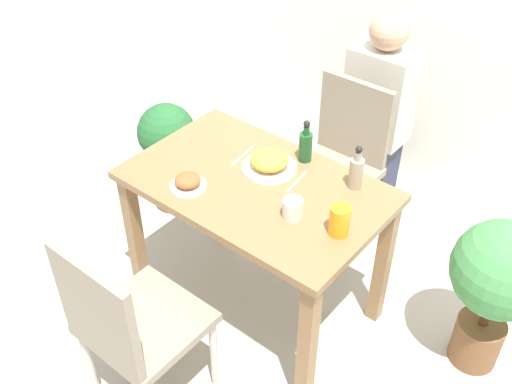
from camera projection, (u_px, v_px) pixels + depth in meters
The scene contains 15 objects.
ground_plane at pixel (256, 301), 2.99m from camera, with size 16.00×16.00×0.00m, color #B7B2A8.
dining_table at pixel (256, 205), 2.60m from camera, with size 1.10×0.69×0.75m.
chair_near at pixel (128, 324), 2.23m from camera, with size 0.42×0.42×0.91m.
chair_far at pixel (339, 157), 3.08m from camera, with size 0.42×0.42×0.91m.
food_plate at pixel (269, 162), 2.58m from camera, with size 0.24×0.24×0.08m.
side_plate at pixel (188, 182), 2.49m from camera, with size 0.16×0.16×0.06m.
drink_cup at pixel (293, 208), 2.33m from camera, with size 0.08×0.08×0.08m.
juice_glass at pixel (340, 221), 2.24m from camera, with size 0.08×0.08×0.12m.
sauce_bottle at pixel (356, 171), 2.46m from camera, with size 0.06×0.06×0.20m.
condiment_bottle at pixel (306, 145), 2.61m from camera, with size 0.06×0.06×0.20m.
fork_utensil at pixel (243, 156), 2.68m from camera, with size 0.03×0.18×0.00m.
spoon_utensil at pixel (297, 181), 2.53m from camera, with size 0.03×0.16×0.00m.
potted_plant_left at pixel (168, 147), 3.36m from camera, with size 0.33×0.33×0.66m.
potted_plant_right at pixel (499, 280), 2.42m from camera, with size 0.41×0.41×0.77m.
person_figure at pixel (377, 116), 3.28m from camera, with size 0.34×0.22×1.17m.
Camera 1 is at (1.27, -1.55, 2.29)m, focal length 42.00 mm.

